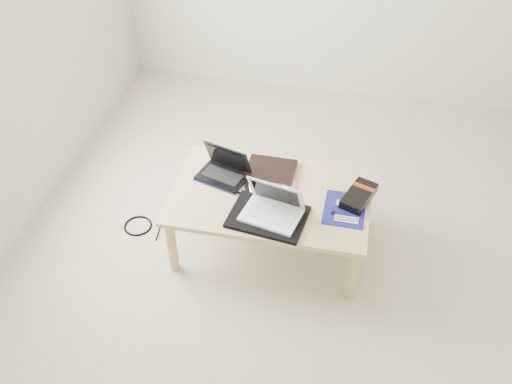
% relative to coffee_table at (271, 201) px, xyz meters
% --- Properties ---
extents(ground, '(4.00, 4.00, 0.00)m').
position_rel_coffee_table_xyz_m(ground, '(0.50, -0.19, -0.35)').
color(ground, '#BEB09A').
rests_on(ground, ground).
extents(coffee_table, '(1.10, 0.70, 0.40)m').
position_rel_coffee_table_xyz_m(coffee_table, '(0.00, 0.00, 0.00)').
color(coffee_table, tan).
rests_on(coffee_table, ground).
extents(book, '(0.28, 0.24, 0.03)m').
position_rel_coffee_table_xyz_m(book, '(-0.04, 0.18, 0.06)').
color(book, black).
rests_on(book, coffee_table).
extents(netbook, '(0.32, 0.27, 0.19)m').
position_rel_coffee_table_xyz_m(netbook, '(-0.29, 0.10, 0.09)').
color(netbook, black).
rests_on(netbook, coffee_table).
extents(tablet, '(0.31, 0.27, 0.01)m').
position_rel_coffee_table_xyz_m(tablet, '(-0.01, 0.01, 0.06)').
color(tablet, black).
rests_on(tablet, coffee_table).
extents(remote, '(0.11, 0.22, 0.02)m').
position_rel_coffee_table_xyz_m(remote, '(0.09, 0.09, 0.06)').
color(remote, '#ADAEB2').
rests_on(remote, coffee_table).
extents(neoprene_sleeve, '(0.43, 0.34, 0.02)m').
position_rel_coffee_table_xyz_m(neoprene_sleeve, '(0.02, -0.19, 0.06)').
color(neoprene_sleeve, black).
rests_on(neoprene_sleeve, coffee_table).
extents(white_laptop, '(0.34, 0.27, 0.21)m').
position_rel_coffee_table_xyz_m(white_laptop, '(0.04, -0.17, 0.11)').
color(white_laptop, white).
rests_on(white_laptop, neoprene_sleeve).
extents(motherboard, '(0.22, 0.28, 0.01)m').
position_rel_coffee_table_xyz_m(motherboard, '(0.41, -0.04, 0.05)').
color(motherboard, '#0D1157').
rests_on(motherboard, coffee_table).
extents(gpu_box, '(0.20, 0.28, 0.05)m').
position_rel_coffee_table_xyz_m(gpu_box, '(0.48, 0.06, 0.08)').
color(gpu_box, black).
rests_on(gpu_box, coffee_table).
extents(cable_coil, '(0.13, 0.13, 0.01)m').
position_rel_coffee_table_xyz_m(cable_coil, '(-0.17, 0.02, 0.05)').
color(cable_coil, black).
rests_on(cable_coil, coffee_table).
extents(floor_cable_coil, '(0.22, 0.22, 0.01)m').
position_rel_coffee_table_xyz_m(floor_cable_coil, '(-0.83, -0.03, -0.35)').
color(floor_cable_coil, black).
rests_on(floor_cable_coil, ground).
extents(floor_cable_trail, '(0.05, 0.35, 0.01)m').
position_rel_coffee_table_xyz_m(floor_cable_trail, '(-0.70, 0.06, -0.35)').
color(floor_cable_trail, black).
rests_on(floor_cable_trail, ground).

